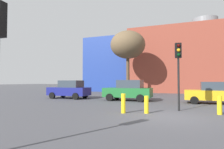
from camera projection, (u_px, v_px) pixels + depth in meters
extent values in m
plane|color=#47474C|center=(168.00, 117.00, 9.63)|extent=(200.00, 200.00, 0.00)
cube|color=brown|center=(206.00, 61.00, 32.47)|extent=(23.93, 12.14, 10.37)
cube|color=navy|center=(115.00, 66.00, 38.27)|extent=(8.45, 10.93, 9.63)
cylinder|color=slate|center=(205.00, 25.00, 32.70)|extent=(4.00, 4.00, 2.00)
cube|color=navy|center=(69.00, 91.00, 20.11)|extent=(4.30, 1.84, 0.82)
cube|color=#333D47|center=(71.00, 84.00, 20.05)|extent=(2.15, 1.64, 0.72)
cylinder|color=black|center=(52.00, 95.00, 19.72)|extent=(0.66, 0.23, 0.66)
cylinder|color=black|center=(63.00, 94.00, 21.47)|extent=(0.66, 0.23, 0.66)
cylinder|color=black|center=(76.00, 96.00, 18.73)|extent=(0.66, 0.23, 0.66)
cylinder|color=black|center=(85.00, 95.00, 20.48)|extent=(0.66, 0.23, 0.66)
cube|color=#1E662D|center=(128.00, 92.00, 17.84)|extent=(4.37, 1.87, 0.83)
cube|color=#333D47|center=(130.00, 84.00, 17.77)|extent=(2.18, 1.66, 0.73)
cylinder|color=black|center=(110.00, 97.00, 17.43)|extent=(0.67, 0.23, 0.67)
cylinder|color=black|center=(117.00, 96.00, 19.22)|extent=(0.67, 0.23, 0.67)
cylinder|color=black|center=(140.00, 98.00, 16.43)|extent=(0.67, 0.23, 0.67)
cylinder|color=black|center=(145.00, 97.00, 18.21)|extent=(0.67, 0.23, 0.67)
cube|color=gold|center=(211.00, 95.00, 15.35)|extent=(4.00, 1.71, 0.76)
cube|color=#333D47|center=(214.00, 86.00, 15.29)|extent=(2.00, 1.52, 0.67)
cylinder|color=black|center=(194.00, 100.00, 14.98)|extent=(0.61, 0.21, 0.61)
cylinder|color=black|center=(193.00, 98.00, 16.61)|extent=(0.61, 0.21, 0.61)
cylinder|color=black|center=(179.00, 84.00, 11.61)|extent=(0.12, 0.12, 3.19)
cube|color=black|center=(178.00, 50.00, 11.68)|extent=(0.40, 0.31, 0.90)
sphere|color=#3C0605|center=(179.00, 45.00, 11.56)|extent=(0.20, 0.20, 0.20)
sphere|color=#F2A514|center=(179.00, 50.00, 11.55)|extent=(0.20, 0.20, 0.20)
sphere|color=black|center=(179.00, 55.00, 11.54)|extent=(0.20, 0.20, 0.20)
cylinder|color=brown|center=(128.00, 74.00, 26.43)|extent=(0.45, 0.45, 5.50)
ellipsoid|color=brown|center=(128.00, 45.00, 26.58)|extent=(4.78, 4.78, 3.82)
cylinder|color=yellow|center=(146.00, 105.00, 10.68)|extent=(0.24, 0.24, 0.96)
cylinder|color=yellow|center=(219.00, 105.00, 10.28)|extent=(0.24, 0.24, 0.99)
cylinder|color=yellow|center=(123.00, 103.00, 10.76)|extent=(0.24, 0.24, 1.09)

